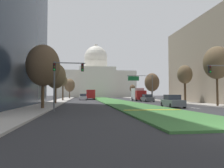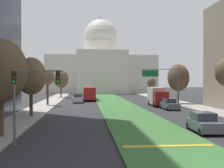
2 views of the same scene
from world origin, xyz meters
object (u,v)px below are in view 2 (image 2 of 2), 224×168
at_px(street_tree_left_near, 1,71).
at_px(sedan_lead_stopped, 204,123).
at_px(sedan_distant, 78,99).
at_px(traffic_light_near_left, 27,90).
at_px(street_tree_left_distant, 61,79).
at_px(street_tree_left_far, 48,78).
at_px(sedan_midblock, 170,104).
at_px(capitol_building, 101,69).
at_px(box_truck_delivery, 157,96).
at_px(street_tree_left_mid, 31,76).
at_px(overhead_guide_sign, 164,79).
at_px(street_tree_right_distant, 152,83).
at_px(street_tree_right_far, 178,78).
at_px(city_bus, 89,92).

distance_m(street_tree_left_near, sedan_lead_stopped, 16.99).
bearing_deg(sedan_distant, traffic_light_near_left, -93.31).
relative_size(street_tree_left_near, street_tree_left_distant, 1.05).
xyz_separation_m(street_tree_left_far, sedan_midblock, (19.21, -8.33, -4.12)).
bearing_deg(traffic_light_near_left, sedan_midblock, 55.55).
bearing_deg(street_tree_left_distant, traffic_light_near_left, -87.50).
relative_size(capitol_building, box_truck_delivery, 5.98).
bearing_deg(street_tree_left_mid, sedan_distant, 78.15).
distance_m(capitol_building, street_tree_left_mid, 76.76).
bearing_deg(street_tree_left_distant, sedan_lead_stopped, -72.65).
distance_m(overhead_guide_sign, street_tree_left_mid, 23.78).
bearing_deg(street_tree_right_distant, street_tree_left_far, -132.49).
distance_m(capitol_building, street_tree_right_far, 58.87).
xyz_separation_m(street_tree_left_mid, sedan_lead_stopped, (16.46, -11.66, -4.10)).
bearing_deg(sedan_midblock, overhead_guide_sign, 84.12).
height_order(street_tree_left_far, sedan_lead_stopped, street_tree_left_far).
bearing_deg(overhead_guide_sign, street_tree_left_far, 171.56).
bearing_deg(sedan_midblock, sedan_lead_stopped, -97.52).
relative_size(capitol_building, sedan_midblock, 8.17).
height_order(sedan_midblock, sedan_distant, sedan_distant).
distance_m(street_tree_right_distant, sedan_lead_stopped, 54.88).
distance_m(street_tree_left_near, street_tree_right_far, 38.85).
distance_m(street_tree_left_mid, sedan_lead_stopped, 20.58).
bearing_deg(street_tree_left_far, sedan_midblock, -23.45).
distance_m(traffic_light_near_left, street_tree_left_distant, 56.60).
xyz_separation_m(sedan_distant, city_bus, (2.35, 7.15, 0.94)).
distance_m(overhead_guide_sign, sedan_lead_stopped, 25.59).
xyz_separation_m(traffic_light_near_left, overhead_guide_sign, (17.01, 29.39, 0.89)).
height_order(overhead_guide_sign, sedan_lead_stopped, overhead_guide_sign).
height_order(sedan_lead_stopped, box_truck_delivery, box_truck_delivery).
relative_size(sedan_lead_stopped, city_bus, 0.41).
xyz_separation_m(capitol_building, traffic_light_near_left, (-9.23, -91.69, -4.95)).
bearing_deg(capitol_building, street_tree_left_distant, -108.41).
height_order(street_tree_left_near, street_tree_left_distant, street_tree_left_near).
height_order(street_tree_left_distant, sedan_midblock, street_tree_left_distant).
bearing_deg(street_tree_right_distant, street_tree_left_distant, -175.09).
xyz_separation_m(traffic_light_near_left, street_tree_left_far, (-2.76, 32.32, 1.11)).
distance_m(traffic_light_near_left, street_tree_left_near, 4.31).
bearing_deg(box_truck_delivery, street_tree_right_distant, 79.60).
relative_size(street_tree_left_far, sedan_lead_stopped, 1.43).
bearing_deg(city_bus, box_truck_delivery, -54.02).
height_order(street_tree_left_mid, street_tree_right_distant, street_tree_left_mid).
xyz_separation_m(street_tree_left_far, street_tree_right_far, (23.73, 1.81, 0.00)).
bearing_deg(capitol_building, box_truck_delivery, -83.57).
xyz_separation_m(overhead_guide_sign, street_tree_left_near, (-19.55, -26.18, 0.44)).
bearing_deg(capitol_building, traffic_light_near_left, -95.75).
height_order(capitol_building, sedan_lead_stopped, capitol_building).
height_order(traffic_light_near_left, street_tree_right_distant, street_tree_right_distant).
height_order(street_tree_left_far, box_truck_delivery, street_tree_left_far).
bearing_deg(traffic_light_near_left, street_tree_left_near, 128.41).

